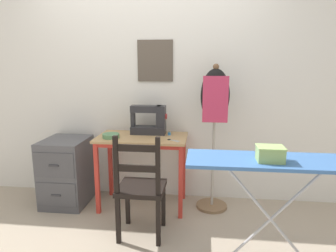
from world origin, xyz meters
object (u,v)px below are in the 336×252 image
sewing_machine (150,121)px  storage_box (270,154)px  filing_cabinet (67,171)px  scissors (172,140)px  fabric_bowl (111,136)px  dress_form (215,107)px  thread_spool_near_machine (169,133)px  wooden_chair (141,189)px  ironing_board (275,166)px

sewing_machine → storage_box: (0.99, -1.09, 0.01)m
filing_cabinet → storage_box: 2.18m
scissors → sewing_machine: bearing=135.6°
storage_box → fabric_bowl: bearing=147.0°
fabric_bowl → dress_form: dress_form is taller
fabric_bowl → dress_form: 1.07m
thread_spool_near_machine → wooden_chair: 0.75m
scissors → filing_cabinet: scissors is taller
dress_form → wooden_chair: bearing=-136.0°
sewing_machine → fabric_bowl: sewing_machine is taller
fabric_bowl → scissors: fabric_bowl is taller
filing_cabinet → wooden_chair: bearing=-30.6°
fabric_bowl → ironing_board: (1.40, -0.83, 0.03)m
wooden_chair → filing_cabinet: size_ratio=1.32×
ironing_board → thread_spool_near_machine: bearing=129.5°
wooden_chair → ironing_board: size_ratio=0.79×
sewing_machine → thread_spool_near_machine: (0.20, -0.04, -0.12)m
scissors → storage_box: (0.74, -0.85, 0.15)m
scissors → thread_spool_near_machine: 0.21m
sewing_machine → ironing_board: bearing=-45.4°
ironing_board → storage_box: 0.11m
sewing_machine → wooden_chair: (0.03, -0.69, -0.46)m
wooden_chair → ironing_board: 1.13m
wooden_chair → dress_form: (0.63, 0.61, 0.63)m
scissors → dress_form: bearing=22.1°
fabric_bowl → storage_box: storage_box is taller
sewing_machine → storage_box: sewing_machine is taller
sewing_machine → fabric_bowl: (-0.37, -0.22, -0.12)m
scissors → ironing_board: (0.78, -0.80, 0.05)m
sewing_machine → filing_cabinet: bearing=-171.2°
fabric_bowl → scissors: 0.62m
wooden_chair → thread_spool_near_machine: bearing=74.9°
filing_cabinet → ironing_board: 2.18m
scissors → wooden_chair: wooden_chair is taller
ironing_board → storage_box: bearing=-135.3°
wooden_chair → storage_box: storage_box is taller
dress_form → ironing_board: 1.07m
dress_form → sewing_machine: bearing=173.2°
scissors → thread_spool_near_machine: bearing=102.8°
filing_cabinet → dress_form: (1.56, 0.06, 0.72)m
scissors → storage_box: 1.13m
scissors → dress_form: dress_form is taller
fabric_bowl → ironing_board: 1.63m
dress_form → ironing_board: size_ratio=1.26×
ironing_board → storage_box: (-0.05, -0.04, 0.10)m
storage_box → filing_cabinet: bearing=153.1°
filing_cabinet → dress_form: size_ratio=0.48×
filing_cabinet → ironing_board: ironing_board is taller
sewing_machine → ironing_board: sewing_machine is taller
sewing_machine → scissors: (0.25, -0.24, -0.14)m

